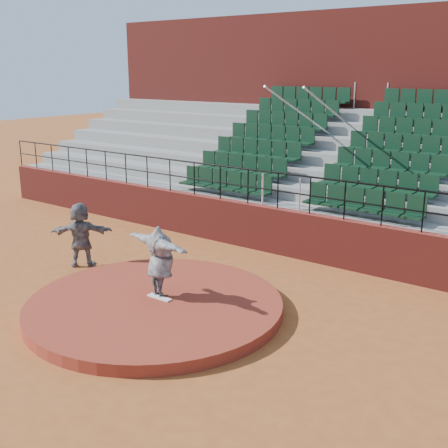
{
  "coord_description": "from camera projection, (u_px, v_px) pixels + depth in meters",
  "views": [
    {
      "loc": [
        7.87,
        -8.08,
        5.05
      ],
      "look_at": [
        0.0,
        2.5,
        1.4
      ],
      "focal_mm": 45.0,
      "sensor_mm": 36.0,
      "label": 1
    }
  ],
  "objects": [
    {
      "name": "pitchers_mound",
      "position": [
        155.0,
        306.0,
        12.09
      ],
      "size": [
        5.5,
        5.5,
        0.25
      ],
      "primitive_type": "cylinder",
      "color": "maroon",
      "rests_on": "ground"
    },
    {
      "name": "pitcher",
      "position": [
        160.0,
        261.0,
        12.1
      ],
      "size": [
        2.01,
        0.84,
        1.59
      ],
      "primitive_type": "imported",
      "rotation": [
        0.0,
        0.0,
        2.98
      ],
      "color": "black",
      "rests_on": "pitchers_mound"
    },
    {
      "name": "boundary_wall",
      "position": [
        277.0,
        231.0,
        15.82
      ],
      "size": [
        24.0,
        0.3,
        1.3
      ],
      "primitive_type": "cube",
      "color": "maroon",
      "rests_on": "ground"
    },
    {
      "name": "fielder",
      "position": [
        81.0,
        235.0,
        14.71
      ],
      "size": [
        1.54,
        1.43,
        1.72
      ],
      "primitive_type": "imported",
      "rotation": [
        0.0,
        0.0,
        3.85
      ],
      "color": "black",
      "rests_on": "ground"
    },
    {
      "name": "press_box_facade",
      "position": [
        385.0,
        111.0,
        20.92
      ],
      "size": [
        24.0,
        3.0,
        7.1
      ],
      "primitive_type": "cube",
      "color": "maroon",
      "rests_on": "ground"
    },
    {
      "name": "pitching_rubber",
      "position": [
        159.0,
        297.0,
        12.17
      ],
      "size": [
        0.6,
        0.15,
        0.03
      ],
      "primitive_type": "cube",
      "color": "white",
      "rests_on": "pitchers_mound"
    },
    {
      "name": "ground",
      "position": [
        155.0,
        311.0,
        12.12
      ],
      "size": [
        90.0,
        90.0,
        0.0
      ],
      "primitive_type": "plane",
      "color": "#A15224",
      "rests_on": "ground"
    },
    {
      "name": "seating_deck",
      "position": [
        335.0,
        183.0,
        18.43
      ],
      "size": [
        24.0,
        5.97,
        4.63
      ],
      "color": "gray",
      "rests_on": "ground"
    },
    {
      "name": "wall_railing",
      "position": [
        278.0,
        183.0,
        15.45
      ],
      "size": [
        24.04,
        0.05,
        1.03
      ],
      "color": "black",
      "rests_on": "boundary_wall"
    }
  ]
}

